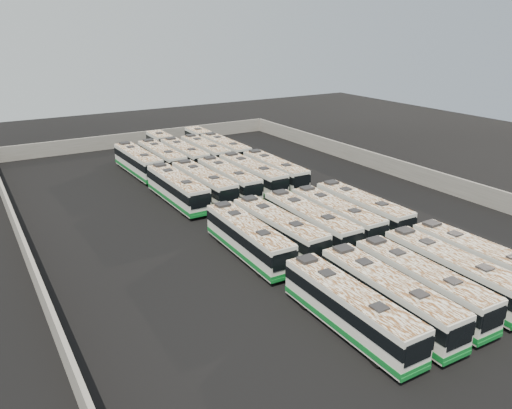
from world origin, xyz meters
name	(u,v)px	position (x,y,z in m)	size (l,w,h in m)	color
ground	(259,214)	(0.00, 0.00, 0.00)	(140.00, 140.00, 0.00)	black
perimeter_wall	(259,204)	(0.00, 0.00, 1.10)	(45.20, 73.20, 2.20)	slate
bus_front_far_left	(350,308)	(-5.91, -20.80, 1.63)	(2.53, 11.36, 3.19)	silver
bus_front_left	(388,296)	(-2.75, -20.98, 1.66)	(2.74, 11.61, 3.26)	silver
bus_front_center	(421,284)	(0.47, -20.94, 1.63)	(2.69, 11.40, 3.19)	silver
bus_front_right	(452,271)	(3.77, -20.85, 1.66)	(2.57, 11.52, 3.24)	silver
bus_front_far_right	(481,262)	(6.91, -20.96, 1.66)	(2.60, 11.54, 3.24)	silver
bus_midfront_far_left	(248,238)	(-5.93, -7.96, 1.65)	(2.73, 11.54, 3.24)	silver
bus_midfront_left	(278,230)	(-2.76, -7.80, 1.66)	(2.72, 11.58, 3.25)	silver
bus_midfront_center	(310,223)	(0.48, -8.02, 1.69)	(2.64, 11.75, 3.30)	silver
bus_midfront_right	(336,216)	(3.67, -7.87, 1.63)	(2.54, 11.34, 3.18)	silver
bus_midfront_far_right	(362,210)	(6.92, -7.86, 1.66)	(2.49, 11.50, 3.24)	silver
bus_midback_far_left	(177,188)	(-5.92, 7.42, 1.70)	(2.59, 11.80, 3.32)	silver
bus_midback_left	(204,184)	(-2.78, 7.38, 1.69)	(2.77, 11.80, 3.31)	silver
bus_midback_center	(228,179)	(0.45, 7.52, 1.67)	(2.54, 11.64, 3.27)	silver
bus_midback_right	(252,175)	(3.67, 7.61, 1.70)	(2.69, 11.84, 3.33)	silver
bus_midback_far_right	(275,171)	(6.87, 7.59, 1.68)	(2.73, 11.68, 3.28)	silver
bus_back_far_left	(138,162)	(-5.94, 20.52, 1.70)	(2.78, 11.83, 3.32)	silver
bus_back_left	(162,158)	(-2.66, 20.59, 1.69)	(2.51, 11.72, 3.30)	silver
bus_back_center	(176,151)	(0.58, 23.56, 1.65)	(2.46, 17.78, 3.22)	silver
bus_back_right	(205,152)	(3.75, 20.64, 1.67)	(2.61, 11.62, 3.26)	silver
bus_back_far_right	(216,145)	(6.94, 23.60, 1.63)	(2.56, 17.62, 3.19)	silver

